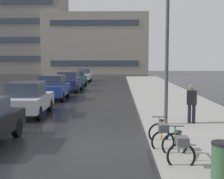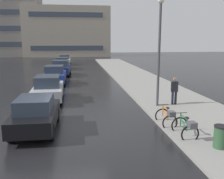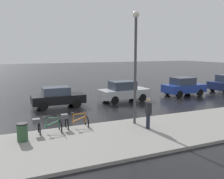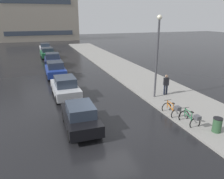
{
  "view_description": "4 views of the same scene",
  "coord_description": "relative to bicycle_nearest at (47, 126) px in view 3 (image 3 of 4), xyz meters",
  "views": [
    {
      "loc": [
        2.64,
        -9.09,
        2.72
      ],
      "look_at": [
        2.34,
        2.73,
        1.6
      ],
      "focal_mm": 50.0,
      "sensor_mm": 36.0,
      "label": 1
    },
    {
      "loc": [
        -0.01,
        -10.0,
        3.84
      ],
      "look_at": [
        1.81,
        3.01,
        1.24
      ],
      "focal_mm": 40.0,
      "sensor_mm": 36.0,
      "label": 2
    },
    {
      "loc": [
        16.11,
        -3.12,
        4.07
      ],
      "look_at": [
        1.66,
        3.36,
        1.63
      ],
      "focal_mm": 40.0,
      "sensor_mm": 36.0,
      "label": 3
    },
    {
      "loc": [
        -3.82,
        -10.3,
        5.97
      ],
      "look_at": [
        0.91,
        3.08,
        1.23
      ],
      "focal_mm": 35.0,
      "sensor_mm": 36.0,
      "label": 4
    }
  ],
  "objects": [
    {
      "name": "ground_plane",
      "position": [
        -4.15,
        1.23,
        -0.49
      ],
      "size": [
        140.0,
        140.0,
        0.0
      ],
      "primitive_type": "plane",
      "color": "black"
    },
    {
      "name": "bicycle_nearest",
      "position": [
        0.0,
        0.0,
        0.0
      ],
      "size": [
        0.73,
        1.34,
        0.94
      ],
      "color": "black",
      "rests_on": "ground"
    },
    {
      "name": "bicycle_second",
      "position": [
        -0.25,
        1.42,
        0.0
      ],
      "size": [
        0.71,
        1.39,
        0.95
      ],
      "color": "black",
      "rests_on": "ground"
    },
    {
      "name": "car_black",
      "position": [
        -5.97,
        1.8,
        0.28
      ],
      "size": [
        1.77,
        3.81,
        1.51
      ],
      "color": "black",
      "rests_on": "ground"
    },
    {
      "name": "car_silver",
      "position": [
        -6.03,
        7.22,
        0.33
      ],
      "size": [
        1.9,
        4.11,
        1.66
      ],
      "color": "#B2B5BA",
      "rests_on": "ground"
    },
    {
      "name": "car_blue",
      "position": [
        -6.15,
        13.49,
        0.35
      ],
      "size": [
        1.89,
        3.87,
        1.68
      ],
      "color": "navy",
      "rests_on": "ground"
    },
    {
      "name": "pedestrian",
      "position": [
        1.43,
        4.86,
        0.49
      ],
      "size": [
        0.45,
        0.34,
        1.73
      ],
      "color": "#1E2333",
      "rests_on": "ground"
    },
    {
      "name": "streetlamp",
      "position": [
        0.36,
        4.67,
        3.24
      ],
      "size": [
        0.35,
        0.35,
        6.11
      ],
      "color": "#424247",
      "rests_on": "ground"
    },
    {
      "name": "trash_bin",
      "position": [
        0.73,
        -1.18,
        -0.01
      ],
      "size": [
        0.49,
        0.49,
        0.95
      ],
      "color": "#2D5133",
      "rests_on": "ground"
    }
  ]
}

